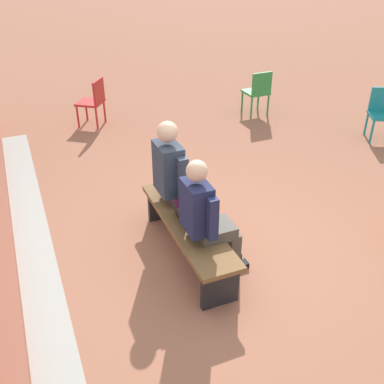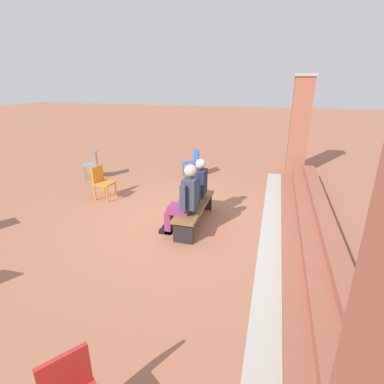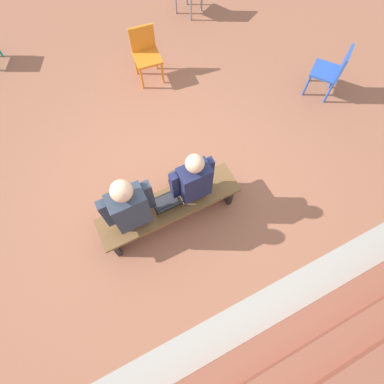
% 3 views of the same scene
% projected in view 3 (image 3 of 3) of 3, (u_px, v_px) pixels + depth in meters
% --- Properties ---
extents(ground_plane, '(60.00, 60.00, 0.00)m').
position_uv_depth(ground_plane, '(166.00, 197.00, 4.21)').
color(ground_plane, '#9E6047').
extents(concrete_strip, '(8.31, 0.40, 0.01)m').
position_uv_depth(concrete_strip, '(228.00, 329.00, 3.45)').
color(concrete_strip, '#A8A399').
rests_on(concrete_strip, ground).
extents(bench, '(1.80, 0.44, 0.45)m').
position_uv_depth(bench, '(170.00, 207.00, 3.75)').
color(bench, brown).
rests_on(bench, ground).
extents(person_student, '(0.53, 0.66, 1.32)m').
position_uv_depth(person_student, '(190.00, 179.00, 3.52)').
color(person_student, '#4C473D').
rests_on(person_student, ground).
extents(person_adult, '(0.58, 0.73, 1.40)m').
position_uv_depth(person_adult, '(128.00, 205.00, 3.34)').
color(person_adult, '#7F2D5B').
rests_on(person_adult, ground).
extents(laptop, '(0.32, 0.29, 0.21)m').
position_uv_depth(laptop, '(167.00, 204.00, 3.61)').
color(laptop, black).
rests_on(laptop, bench).
extents(plastic_chair_near_bench_right, '(0.59, 0.59, 0.84)m').
position_uv_depth(plastic_chair_near_bench_right, '(332.00, 70.00, 4.64)').
color(plastic_chair_near_bench_right, '#2D56B7').
rests_on(plastic_chair_near_bench_right, ground).
extents(plastic_chair_foreground, '(0.46, 0.46, 0.84)m').
position_uv_depth(plastic_chair_foreground, '(145.00, 51.00, 4.82)').
color(plastic_chair_foreground, orange).
rests_on(plastic_chair_foreground, ground).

